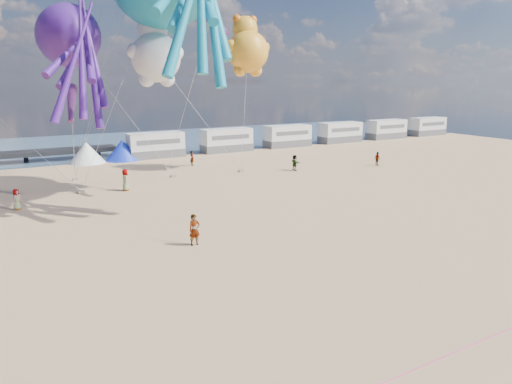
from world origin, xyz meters
name	(u,v)px	position (x,y,z in m)	size (l,w,h in m)	color
ground	(313,307)	(0.00, 0.00, 0.00)	(120.00, 120.00, 0.00)	tan
water	(83,146)	(0.00, 55.00, 0.02)	(120.00, 120.00, 0.00)	#3D5B76
motorhome_0	(156,145)	(6.00, 40.00, 1.50)	(6.60, 2.50, 3.00)	silver
motorhome_1	(227,140)	(15.50, 40.00, 1.50)	(6.60, 2.50, 3.00)	silver
motorhome_2	(287,136)	(25.00, 40.00, 1.50)	(6.60, 2.50, 3.00)	silver
motorhome_3	(340,132)	(34.50, 40.00, 1.50)	(6.60, 2.50, 3.00)	silver
motorhome_4	(386,129)	(44.00, 40.00, 1.50)	(6.60, 2.50, 3.00)	silver
motorhome_5	(427,126)	(53.50, 40.00, 1.50)	(6.60, 2.50, 3.00)	silver
tent_white	(87,152)	(-2.00, 40.00, 1.20)	(4.00, 4.00, 2.40)	white
tent_blue	(123,150)	(2.00, 40.00, 1.20)	(4.00, 4.00, 2.40)	#1933CC
rope_line	(407,373)	(0.00, -5.00, 0.02)	(0.03, 0.03, 34.00)	#F2338C
standing_person	(194,230)	(-1.45, 9.21, 0.90)	(0.66, 0.43, 1.80)	tan
beachgoer_0	(17,199)	(-9.82, 22.33, 0.77)	(0.56, 0.37, 1.54)	#7F6659
beachgoer_3	(377,159)	(25.41, 22.71, 0.75)	(0.97, 0.56, 1.50)	#7F6659
beachgoer_4	(295,163)	(15.93, 24.80, 0.81)	(0.95, 0.40, 1.62)	#7F6659
beachgoer_5	(192,158)	(7.69, 32.57, 0.83)	(1.54, 0.49, 1.66)	#7F6659
beachgoer_6	(126,180)	(-1.53, 24.41, 0.92)	(0.67, 0.44, 1.83)	#7F6659
sandbag_a	(81,192)	(-5.01, 25.23, 0.11)	(0.50, 0.35, 0.22)	gray
sandbag_b	(173,176)	(3.78, 27.69, 0.11)	(0.50, 0.35, 0.22)	gray
sandbag_c	(241,171)	(10.74, 26.87, 0.11)	(0.50, 0.35, 0.22)	gray
sandbag_d	(168,169)	(4.53, 31.44, 0.11)	(0.50, 0.35, 0.22)	gray
sandbag_e	(75,179)	(-4.68, 30.79, 0.11)	(0.50, 0.35, 0.22)	gray
kite_octopus_purple	(68,36)	(-5.07, 23.98, 12.26)	(4.13, 9.64, 11.02)	#451A7F
kite_panda	(156,57)	(1.24, 23.16, 10.85)	(4.73, 4.45, 6.68)	silver
kite_teddy_orange	(248,52)	(12.16, 27.93, 11.86)	(4.99, 4.70, 7.05)	orange
windsock_mid	(210,19)	(4.66, 20.05, 13.63)	(1.00, 5.88, 5.88)	red
windsock_right	(71,104)	(-5.05, 25.88, 7.24)	(0.90, 5.10, 5.10)	red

